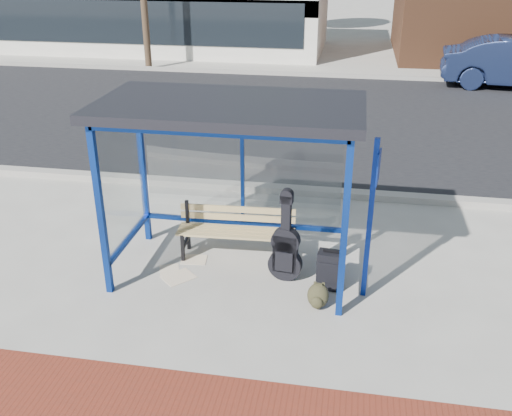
% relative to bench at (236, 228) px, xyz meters
% --- Properties ---
extents(ground, '(120.00, 120.00, 0.00)m').
position_rel_bench_xyz_m(ground, '(0.04, -0.46, -0.45)').
color(ground, '#B2ADA0').
rests_on(ground, ground).
extents(brick_paver_strip, '(60.00, 1.00, 0.01)m').
position_rel_bench_xyz_m(brick_paver_strip, '(0.04, -3.06, -0.44)').
color(brick_paver_strip, maroon).
rests_on(brick_paver_strip, ground).
extents(curb_near, '(60.00, 0.25, 0.12)m').
position_rel_bench_xyz_m(curb_near, '(0.04, 2.44, -0.39)').
color(curb_near, gray).
rests_on(curb_near, ground).
extents(street_asphalt, '(60.00, 10.00, 0.00)m').
position_rel_bench_xyz_m(street_asphalt, '(0.04, 7.54, -0.45)').
color(street_asphalt, black).
rests_on(street_asphalt, ground).
extents(curb_far, '(60.00, 0.25, 0.12)m').
position_rel_bench_xyz_m(curb_far, '(0.04, 12.64, -0.39)').
color(curb_far, gray).
rests_on(curb_far, ground).
extents(far_sidewalk, '(60.00, 4.00, 0.01)m').
position_rel_bench_xyz_m(far_sidewalk, '(0.04, 14.54, -0.45)').
color(far_sidewalk, '#B2ADA0').
rests_on(far_sidewalk, ground).
extents(bus_shelter, '(3.30, 1.80, 2.42)m').
position_rel_bench_xyz_m(bus_shelter, '(0.04, -0.39, 1.62)').
color(bus_shelter, navy).
rests_on(bus_shelter, ground).
extents(bench, '(1.70, 0.49, 0.79)m').
position_rel_bench_xyz_m(bench, '(0.00, 0.00, 0.00)').
color(bench, black).
rests_on(bench, ground).
extents(guitar_bag, '(0.47, 0.18, 1.25)m').
position_rel_bench_xyz_m(guitar_bag, '(0.78, -0.51, 0.01)').
color(guitar_bag, black).
rests_on(guitar_bag, ground).
extents(suitcase, '(0.36, 0.25, 0.58)m').
position_rel_bench_xyz_m(suitcase, '(1.39, -0.63, -0.18)').
color(suitcase, black).
rests_on(suitcase, ground).
extents(backpack, '(0.29, 0.26, 0.33)m').
position_rel_bench_xyz_m(backpack, '(1.27, -1.10, -0.29)').
color(backpack, '#2C2A18').
rests_on(backpack, ground).
extents(sign_post, '(0.10, 0.27, 2.14)m').
position_rel_bench_xyz_m(sign_post, '(1.85, -0.72, 0.76)').
color(sign_post, navy).
rests_on(sign_post, ground).
extents(newspaper_a, '(0.40, 0.33, 0.01)m').
position_rel_bench_xyz_m(newspaper_a, '(-0.59, -0.23, -0.45)').
color(newspaper_a, white).
rests_on(newspaper_a, ground).
extents(newspaper_b, '(0.52, 0.53, 0.01)m').
position_rel_bench_xyz_m(newspaper_b, '(-0.67, -0.73, -0.45)').
color(newspaper_b, white).
rests_on(newspaper_b, ground).
extents(newspaper_c, '(0.38, 0.42, 0.01)m').
position_rel_bench_xyz_m(newspaper_c, '(-0.85, -0.58, -0.45)').
color(newspaper_c, white).
rests_on(newspaper_c, ground).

